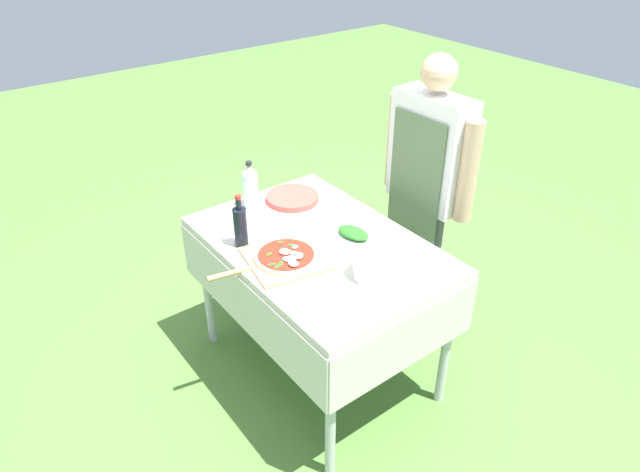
{
  "coord_description": "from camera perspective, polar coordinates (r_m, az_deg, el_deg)",
  "views": [
    {
      "loc": [
        1.74,
        -1.32,
        2.2
      ],
      "look_at": [
        0.01,
        0.0,
        0.83
      ],
      "focal_mm": 32.0,
      "sensor_mm": 36.0,
      "label": 1
    }
  ],
  "objects": [
    {
      "name": "ground_plane",
      "position": [
        3.1,
        -0.1,
        -12.97
      ],
      "size": [
        12.0,
        12.0,
        0.0
      ],
      "primitive_type": "plane",
      "color": "#517F38"
    },
    {
      "name": "water_bottle",
      "position": [
        2.86,
        -6.99,
        5.02
      ],
      "size": [
        0.08,
        0.08,
        0.25
      ],
      "color": "silver",
      "rests_on": "prep_table"
    },
    {
      "name": "oil_bottle",
      "position": [
        2.56,
        -7.96,
        0.99
      ],
      "size": [
        0.06,
        0.06,
        0.25
      ],
      "color": "black",
      "rests_on": "prep_table"
    },
    {
      "name": "mixing_tub",
      "position": [
        2.37,
        5.26,
        -2.93
      ],
      "size": [
        0.16,
        0.16,
        0.11
      ],
      "primitive_type": "cylinder",
      "color": "silver",
      "rests_on": "prep_table"
    },
    {
      "name": "plate_stack",
      "position": [
        2.95,
        -2.78,
        3.84
      ],
      "size": [
        0.28,
        0.28,
        0.03
      ],
      "color": "#DB4C42",
      "rests_on": "prep_table"
    },
    {
      "name": "herb_container",
      "position": [
        2.64,
        3.35,
        0.26
      ],
      "size": [
        0.21,
        0.14,
        0.04
      ],
      "rotation": [
        0.0,
        0.0,
        0.15
      ],
      "color": "silver",
      "rests_on": "prep_table"
    },
    {
      "name": "pizza_on_peel",
      "position": [
        2.48,
        -3.58,
        -2.16
      ],
      "size": [
        0.39,
        0.54,
        0.06
      ],
      "rotation": [
        0.0,
        0.0,
        -0.2
      ],
      "color": "tan",
      "rests_on": "prep_table"
    },
    {
      "name": "prep_table",
      "position": [
        2.66,
        -0.11,
        -2.37
      ],
      "size": [
        1.2,
        0.82,
        0.79
      ],
      "color": "beige",
      "rests_on": "ground"
    },
    {
      "name": "person_cook",
      "position": [
        2.98,
        10.66,
        5.76
      ],
      "size": [
        0.57,
        0.19,
        1.53
      ],
      "rotation": [
        0.0,
        0.0,
        3.16
      ],
      "color": "#4C4C51",
      "rests_on": "ground"
    }
  ]
}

